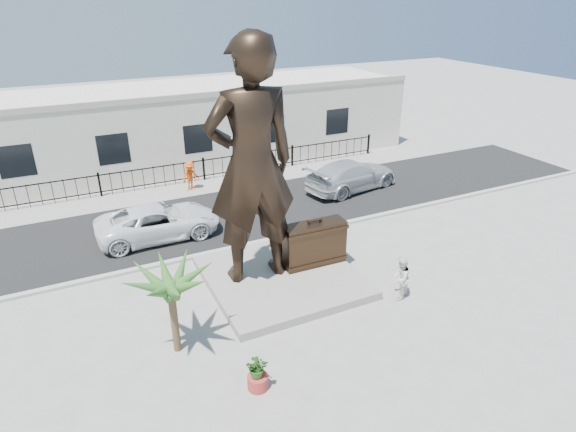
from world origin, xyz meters
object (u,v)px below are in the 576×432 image
at_px(car_white, 159,222).
at_px(statue, 251,165).
at_px(suitcase, 314,244).
at_px(tourist, 400,278).

bearing_deg(car_white, statue, -154.35).
height_order(suitcase, car_white, suitcase).
height_order(statue, car_white, statue).
relative_size(statue, car_white, 1.62).
distance_m(suitcase, car_white, 7.04).
bearing_deg(suitcase, car_white, 132.97).
bearing_deg(tourist, suitcase, -91.13).
xyz_separation_m(statue, suitcase, (2.28, -0.26, -3.34)).
bearing_deg(tourist, statue, -70.46).
bearing_deg(suitcase, statue, 175.15).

